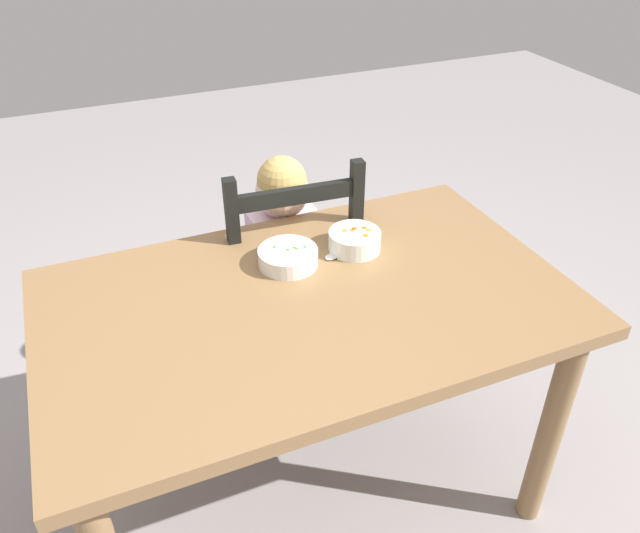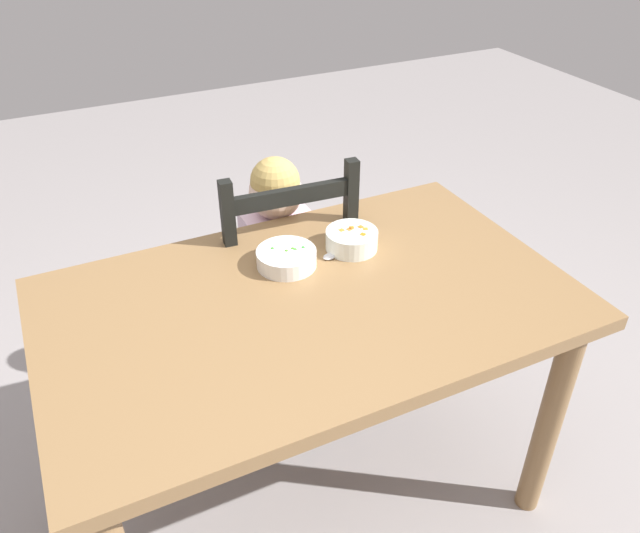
# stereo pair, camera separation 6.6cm
# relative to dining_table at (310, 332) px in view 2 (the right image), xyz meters

# --- Properties ---
(ground_plane) EXTENTS (8.00, 8.00, 0.00)m
(ground_plane) POSITION_rel_dining_table_xyz_m (0.00, 0.00, -0.66)
(ground_plane) COLOR gray
(dining_table) EXTENTS (1.34, 0.82, 0.78)m
(dining_table) POSITION_rel_dining_table_xyz_m (0.00, 0.00, 0.00)
(dining_table) COLOR olive
(dining_table) RESTS_ON ground
(dining_chair) EXTENTS (0.45, 0.45, 0.98)m
(dining_chair) POSITION_rel_dining_table_xyz_m (0.10, 0.46, -0.20)
(dining_chair) COLOR black
(dining_chair) RESTS_ON ground
(child_figure) EXTENTS (0.32, 0.31, 0.95)m
(child_figure) POSITION_rel_dining_table_xyz_m (0.11, 0.45, -0.04)
(child_figure) COLOR silver
(child_figure) RESTS_ON ground
(bowl_of_peas) EXTENTS (0.16, 0.16, 0.05)m
(bowl_of_peas) POSITION_rel_dining_table_xyz_m (0.01, 0.16, 0.14)
(bowl_of_peas) COLOR white
(bowl_of_peas) RESTS_ON dining_table
(bowl_of_carrots) EXTENTS (0.15, 0.15, 0.06)m
(bowl_of_carrots) POSITION_rel_dining_table_xyz_m (0.21, 0.16, 0.15)
(bowl_of_carrots) COLOR white
(bowl_of_carrots) RESTS_ON dining_table
(spoon) EXTENTS (0.14, 0.06, 0.01)m
(spoon) POSITION_rel_dining_table_xyz_m (0.15, 0.15, 0.12)
(spoon) COLOR silver
(spoon) RESTS_ON dining_table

